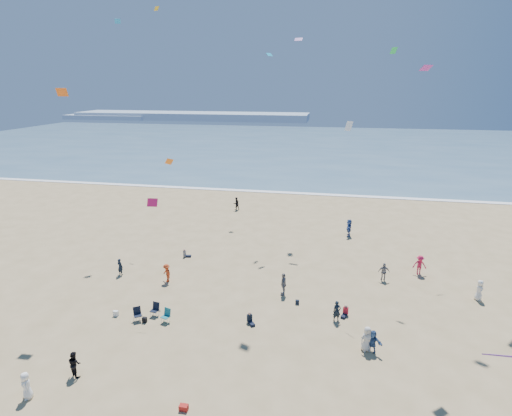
# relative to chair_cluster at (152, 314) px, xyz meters

# --- Properties ---
(ocean) EXTENTS (220.00, 100.00, 0.06)m
(ocean) POSITION_rel_chair_cluster_xyz_m (5.63, 86.30, -0.47)
(ocean) COLOR #476B84
(ocean) RESTS_ON ground
(surf_line) EXTENTS (220.00, 1.20, 0.08)m
(surf_line) POSITION_rel_chair_cluster_xyz_m (5.63, 36.30, -0.46)
(surf_line) COLOR white
(surf_line) RESTS_ON ground
(headland_far) EXTENTS (110.00, 20.00, 3.20)m
(headland_far) POSITION_rel_chair_cluster_xyz_m (-54.37, 161.30, 1.10)
(headland_far) COLOR #7A8EA8
(headland_far) RESTS_ON ground
(headland_near) EXTENTS (40.00, 14.00, 2.00)m
(headland_near) POSITION_rel_chair_cluster_xyz_m (-94.37, 156.30, 0.50)
(headland_near) COLOR #7A8EA8
(headland_near) RESTS_ON ground
(standing_flyers) EXTENTS (30.11, 35.80, 1.92)m
(standing_flyers) POSITION_rel_chair_cluster_xyz_m (10.78, 7.10, 0.35)
(standing_flyers) COLOR #CC1D45
(standing_flyers) RESTS_ON ground
(seated_group) EXTENTS (16.84, 22.51, 0.84)m
(seated_group) POSITION_rel_chair_cluster_xyz_m (7.95, -1.13, -0.08)
(seated_group) COLOR silver
(seated_group) RESTS_ON ground
(chair_cluster) EXTENTS (2.79, 1.56, 1.00)m
(chair_cluster) POSITION_rel_chair_cluster_xyz_m (0.00, 0.00, 0.00)
(chair_cluster) COLOR black
(chair_cluster) RESTS_ON ground
(white_tote) EXTENTS (0.35, 0.20, 0.40)m
(white_tote) POSITION_rel_chair_cluster_xyz_m (-2.85, -0.04, -0.30)
(white_tote) COLOR white
(white_tote) RESTS_ON ground
(black_backpack) EXTENTS (0.30, 0.22, 0.38)m
(black_backpack) POSITION_rel_chair_cluster_xyz_m (-0.43, -0.41, -0.31)
(black_backpack) COLOR black
(black_backpack) RESTS_ON ground
(cooler) EXTENTS (0.45, 0.30, 0.30)m
(cooler) POSITION_rel_chair_cluster_xyz_m (5.11, -7.43, -0.35)
(cooler) COLOR #A81D18
(cooler) RESTS_ON ground
(navy_bag) EXTENTS (0.28, 0.18, 0.34)m
(navy_bag) POSITION_rel_chair_cluster_xyz_m (9.93, 4.05, -0.33)
(navy_bag) COLOR black
(navy_bag) RESTS_ON ground
(kites_aloft) EXTENTS (35.44, 47.36, 28.75)m
(kites_aloft) POSITION_rel_chair_cluster_xyz_m (15.19, 3.84, 13.80)
(kites_aloft) COLOR #912694
(kites_aloft) RESTS_ON ground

